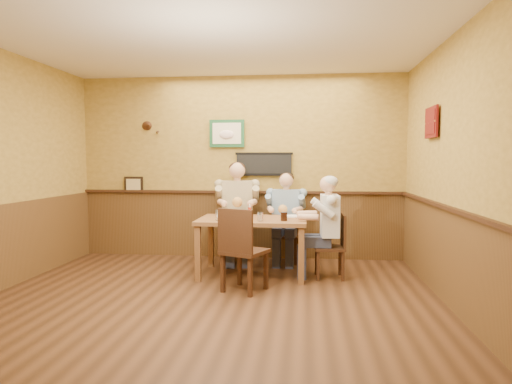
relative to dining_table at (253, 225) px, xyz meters
The scene contains 17 objects.
room 1.61m from the dining_table, 98.83° to the right, with size 5.02×5.03×2.81m.
dining_table is the anchor object (origin of this frame).
chair_back_left 0.86m from the dining_table, 112.46° to the left, with size 0.43×0.43×0.93m, color #3D2313, non-canonical shape.
chair_back_right 0.92m from the dining_table, 62.59° to the left, with size 0.38×0.38×0.83m, color #3D2313, non-canonical shape.
chair_right_end 1.03m from the dining_table, ahead, with size 0.38×0.38×0.82m, color #3D2313, non-canonical shape.
chair_near_side 0.75m from the dining_table, 90.53° to the right, with size 0.45×0.45×0.97m, color #3D2313, non-canonical shape.
diner_tan_shirt 0.84m from the dining_table, 112.46° to the left, with size 0.61×0.61×1.33m, color tan, non-canonical shape.
diner_blue_polo 0.89m from the dining_table, 62.59° to the left, with size 0.55×0.55×1.19m, color #7897B5, non-canonical shape.
diner_white_elder 1.00m from the dining_table, ahead, with size 0.54×0.54×1.18m, color silver, non-canonical shape.
water_glass_left 0.49m from the dining_table, 149.66° to the right, with size 0.09×0.09×0.13m, color white.
water_glass_mid 0.31m from the dining_table, 62.95° to the right, with size 0.07×0.07×0.11m, color white.
cola_tumbler 0.48m from the dining_table, 25.03° to the right, with size 0.08×0.08×0.11m, color black.
hot_sauce_bottle 0.18m from the dining_table, 155.11° to the right, with size 0.04×0.04×0.17m, color red.
salt_shaker 0.19m from the dining_table, 131.63° to the left, with size 0.04×0.04×0.09m, color white.
pepper_shaker 0.28m from the dining_table, behind, with size 0.04×0.04×0.09m, color black.
plate_far_left 0.44m from the dining_table, 152.16° to the left, with size 0.24×0.24×0.02m, color silver.
plate_far_right 0.59m from the dining_table, 25.35° to the left, with size 0.24×0.24×0.02m, color white.
Camera 1 is at (1.01, -4.49, 1.51)m, focal length 32.00 mm.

